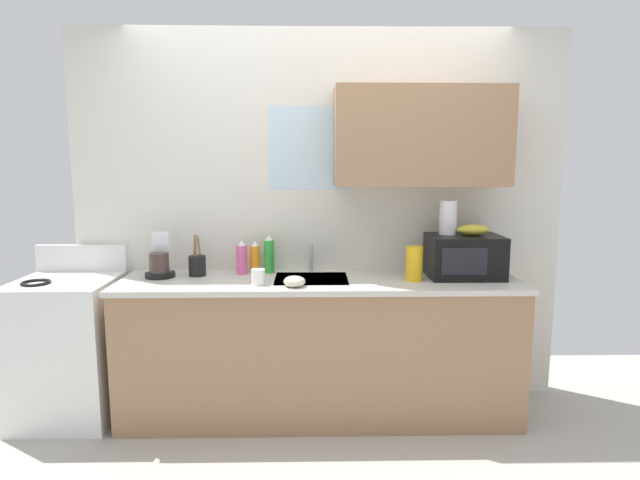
# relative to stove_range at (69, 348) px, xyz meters

# --- Properties ---
(kitchen_wall_assembly) EXTENTS (3.29, 0.42, 2.50)m
(kitchen_wall_assembly) POSITION_rel_stove_range_xyz_m (1.74, 0.30, 0.91)
(kitchen_wall_assembly) COLOR silver
(kitchen_wall_assembly) RESTS_ON ground
(counter_unit) EXTENTS (2.52, 0.63, 0.90)m
(counter_unit) POSITION_rel_stove_range_xyz_m (1.60, -0.00, -0.00)
(counter_unit) COLOR #9E7551
(counter_unit) RESTS_ON ground
(sink_faucet) EXTENTS (0.03, 0.03, 0.19)m
(sink_faucet) POSITION_rel_stove_range_xyz_m (1.55, 0.24, 0.54)
(sink_faucet) COLOR #B2B5BA
(sink_faucet) RESTS_ON counter_unit
(stove_range) EXTENTS (0.60, 0.60, 1.08)m
(stove_range) POSITION_rel_stove_range_xyz_m (0.00, 0.00, 0.00)
(stove_range) COLOR white
(stove_range) RESTS_ON ground
(microwave) EXTENTS (0.46, 0.35, 0.27)m
(microwave) POSITION_rel_stove_range_xyz_m (2.53, 0.04, 0.58)
(microwave) COLOR black
(microwave) RESTS_ON counter_unit
(banana_bunch) EXTENTS (0.20, 0.11, 0.07)m
(banana_bunch) POSITION_rel_stove_range_xyz_m (2.58, 0.05, 0.75)
(banana_bunch) COLOR gold
(banana_bunch) RESTS_ON microwave
(paper_towel_roll) EXTENTS (0.11, 0.11, 0.22)m
(paper_towel_roll) POSITION_rel_stove_range_xyz_m (2.43, 0.10, 0.82)
(paper_towel_roll) COLOR white
(paper_towel_roll) RESTS_ON microwave
(coffee_maker) EXTENTS (0.19, 0.21, 0.28)m
(coffee_maker) POSITION_rel_stove_range_xyz_m (0.58, 0.10, 0.55)
(coffee_maker) COLOR black
(coffee_maker) RESTS_ON counter_unit
(dish_soap_bottle_green) EXTENTS (0.07, 0.07, 0.25)m
(dish_soap_bottle_green) POSITION_rel_stove_range_xyz_m (1.27, 0.20, 0.56)
(dish_soap_bottle_green) COLOR green
(dish_soap_bottle_green) RESTS_ON counter_unit
(dish_soap_bottle_orange) EXTENTS (0.06, 0.06, 0.22)m
(dish_soap_bottle_orange) POSITION_rel_stove_range_xyz_m (1.18, 0.20, 0.54)
(dish_soap_bottle_orange) COLOR orange
(dish_soap_bottle_orange) RESTS_ON counter_unit
(dish_soap_bottle_pink) EXTENTS (0.07, 0.07, 0.22)m
(dish_soap_bottle_pink) POSITION_rel_stove_range_xyz_m (1.09, 0.17, 0.55)
(dish_soap_bottle_pink) COLOR #E55999
(dish_soap_bottle_pink) RESTS_ON counter_unit
(cereal_canister) EXTENTS (0.10, 0.10, 0.21)m
(cereal_canister) POSITION_rel_stove_range_xyz_m (2.19, -0.05, 0.55)
(cereal_canister) COLOR gold
(cereal_canister) RESTS_ON counter_unit
(mug_white) EXTENTS (0.08, 0.08, 0.09)m
(mug_white) POSITION_rel_stove_range_xyz_m (1.23, -0.14, 0.49)
(mug_white) COLOR white
(mug_white) RESTS_ON counter_unit
(utensil_crock) EXTENTS (0.11, 0.11, 0.27)m
(utensil_crock) POSITION_rel_stove_range_xyz_m (0.81, 0.12, 0.51)
(utensil_crock) COLOR black
(utensil_crock) RESTS_ON counter_unit
(small_bowl) EXTENTS (0.13, 0.13, 0.06)m
(small_bowl) POSITION_rel_stove_range_xyz_m (1.45, -0.20, 0.47)
(small_bowl) COLOR beige
(small_bowl) RESTS_ON counter_unit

